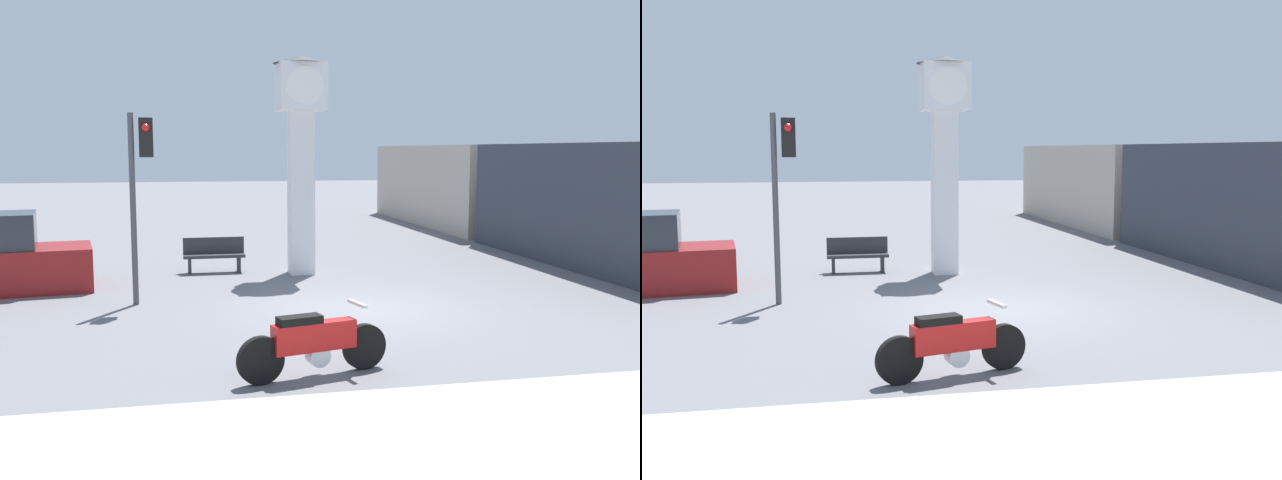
% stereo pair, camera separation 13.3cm
% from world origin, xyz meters
% --- Properties ---
extents(ground_plane, '(120.00, 120.00, 0.00)m').
position_xyz_m(ground_plane, '(0.00, 0.00, 0.00)').
color(ground_plane, slate).
extents(motorcycle, '(2.27, 0.74, 1.02)m').
position_xyz_m(motorcycle, '(-1.68, -4.10, 0.49)').
color(motorcycle, black).
rests_on(motorcycle, ground_plane).
extents(clock_tower, '(1.42, 1.42, 5.58)m').
position_xyz_m(clock_tower, '(-0.31, 4.36, 3.68)').
color(clock_tower, white).
rests_on(clock_tower, ground_plane).
extents(freight_train, '(2.80, 23.51, 3.40)m').
position_xyz_m(freight_train, '(8.19, 9.61, 1.70)').
color(freight_train, '#333842').
rests_on(freight_train, ground_plane).
extents(traffic_light, '(0.50, 0.35, 3.96)m').
position_xyz_m(traffic_light, '(-4.23, 1.34, 2.73)').
color(traffic_light, '#47474C').
rests_on(traffic_light, ground_plane).
extents(bench, '(1.60, 0.44, 0.92)m').
position_xyz_m(bench, '(-2.53, 4.99, 0.49)').
color(bench, '#2D2D33').
rests_on(bench, ground_plane).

